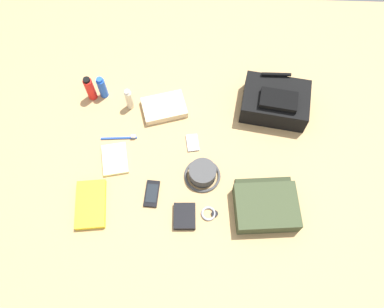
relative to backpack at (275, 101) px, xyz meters
name	(u,v)px	position (x,y,z in m)	size (l,w,h in m)	color
ground_plane	(192,159)	(-0.38, -0.28, -0.07)	(2.64, 2.02, 0.02)	tan
backpack	(275,101)	(0.00, 0.00, 0.00)	(0.33, 0.27, 0.14)	black
toiletry_pouch	(266,206)	(-0.06, -0.50, -0.02)	(0.27, 0.26, 0.07)	#384228
bucket_hat	(202,174)	(-0.33, -0.36, -0.03)	(0.16, 0.16, 0.06)	#424242
sunscreen_spray	(90,89)	(-0.87, 0.04, 0.01)	(0.04, 0.04, 0.14)	red
deodorant_spray	(102,88)	(-0.82, 0.05, 0.00)	(0.04, 0.04, 0.13)	blue
lotion_bottle	(129,99)	(-0.68, -0.01, 0.00)	(0.03, 0.03, 0.12)	beige
paperback_novel	(91,204)	(-0.79, -0.51, -0.05)	(0.15, 0.22, 0.03)	yellow
cell_phone	(152,194)	(-0.54, -0.45, -0.05)	(0.06, 0.12, 0.01)	black
media_player	(193,143)	(-0.38, -0.20, -0.05)	(0.07, 0.09, 0.01)	#B7B7BC
wristwatch	(209,214)	(-0.30, -0.53, -0.05)	(0.07, 0.06, 0.01)	#99999E
toothbrush	(121,138)	(-0.71, -0.19, -0.05)	(0.17, 0.02, 0.02)	blue
wallet	(185,216)	(-0.40, -0.55, -0.05)	(0.09, 0.11, 0.02)	black
notepad	(115,159)	(-0.72, -0.30, -0.05)	(0.11, 0.15, 0.02)	beige
folded_towel	(164,107)	(-0.52, -0.02, -0.04)	(0.20, 0.14, 0.04)	beige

